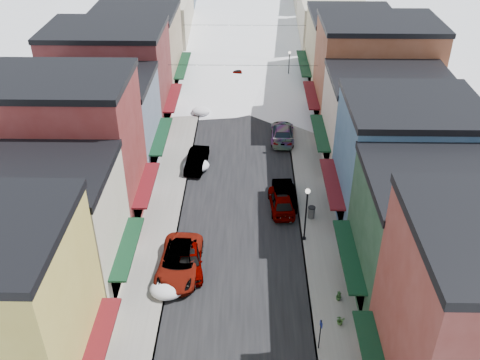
{
  "coord_description": "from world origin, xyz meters",
  "views": [
    {
      "loc": [
        0.69,
        -15.97,
        26.97
      ],
      "look_at": [
        0.0,
        23.19,
        2.02
      ],
      "focal_mm": 40.0,
      "sensor_mm": 36.0,
      "label": 1
    }
  ],
  "objects_px": {
    "car_dark_hatch": "(197,160)",
    "car_green_sedan": "(284,194)",
    "car_white_suv": "(179,262)",
    "car_silver_sedan": "(189,260)",
    "streetlamp_near": "(306,208)",
    "trash_can": "(311,212)"
  },
  "relations": [
    {
      "from": "car_green_sedan",
      "to": "streetlamp_near",
      "type": "height_order",
      "value": "streetlamp_near"
    },
    {
      "from": "car_white_suv",
      "to": "streetlamp_near",
      "type": "bearing_deg",
      "value": 24.31
    },
    {
      "from": "car_dark_hatch",
      "to": "car_green_sedan",
      "type": "height_order",
      "value": "car_green_sedan"
    },
    {
      "from": "car_dark_hatch",
      "to": "trash_can",
      "type": "height_order",
      "value": "car_dark_hatch"
    },
    {
      "from": "car_dark_hatch",
      "to": "car_green_sedan",
      "type": "bearing_deg",
      "value": -28.88
    },
    {
      "from": "car_white_suv",
      "to": "car_dark_hatch",
      "type": "xyz_separation_m",
      "value": [
        0.0,
        14.97,
        -0.09
      ]
    },
    {
      "from": "car_green_sedan",
      "to": "streetlamp_near",
      "type": "relative_size",
      "value": 1.05
    },
    {
      "from": "trash_can",
      "to": "car_dark_hatch",
      "type": "bearing_deg",
      "value": 141.11
    },
    {
      "from": "trash_can",
      "to": "car_green_sedan",
      "type": "bearing_deg",
      "value": 129.92
    },
    {
      "from": "car_white_suv",
      "to": "car_silver_sedan",
      "type": "relative_size",
      "value": 1.31
    },
    {
      "from": "car_dark_hatch",
      "to": "trash_can",
      "type": "xyz_separation_m",
      "value": [
        10.33,
        -8.33,
        -0.1
      ]
    },
    {
      "from": "car_green_sedan",
      "to": "trash_can",
      "type": "relative_size",
      "value": 4.71
    },
    {
      "from": "car_green_sedan",
      "to": "trash_can",
      "type": "height_order",
      "value": "car_green_sedan"
    },
    {
      "from": "car_silver_sedan",
      "to": "car_dark_hatch",
      "type": "distance_m",
      "value": 14.67
    },
    {
      "from": "car_green_sedan",
      "to": "trash_can",
      "type": "xyz_separation_m",
      "value": [
        2.15,
        -2.57,
        -0.13
      ]
    },
    {
      "from": "car_green_sedan",
      "to": "car_silver_sedan",
      "type": "bearing_deg",
      "value": 46.72
    },
    {
      "from": "car_white_suv",
      "to": "car_green_sedan",
      "type": "relative_size",
      "value": 1.27
    },
    {
      "from": "car_silver_sedan",
      "to": "streetlamp_near",
      "type": "distance_m",
      "value": 9.74
    },
    {
      "from": "car_white_suv",
      "to": "car_green_sedan",
      "type": "height_order",
      "value": "car_white_suv"
    },
    {
      "from": "car_dark_hatch",
      "to": "car_green_sedan",
      "type": "relative_size",
      "value": 0.96
    },
    {
      "from": "car_white_suv",
      "to": "streetlamp_near",
      "type": "relative_size",
      "value": 1.33
    },
    {
      "from": "car_white_suv",
      "to": "car_green_sedan",
      "type": "xyz_separation_m",
      "value": [
        8.18,
        9.2,
        -0.06
      ]
    }
  ]
}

